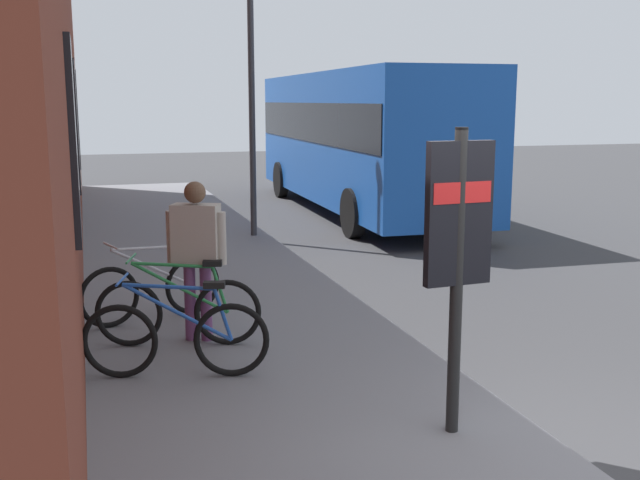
# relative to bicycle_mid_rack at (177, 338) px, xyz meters

# --- Properties ---
(ground) EXTENTS (60.00, 60.00, 0.00)m
(ground) POSITION_rel_bicycle_mid_rack_xyz_m (3.40, -3.66, -0.51)
(ground) COLOR #38383A
(sidewalk_pavement) EXTENTS (24.00, 3.50, 0.12)m
(sidewalk_pavement) POSITION_rel_bicycle_mid_rack_xyz_m (5.40, -0.91, -0.45)
(sidewalk_pavement) COLOR slate
(sidewalk_pavement) RESTS_ON ground
(station_facade) EXTENTS (22.00, 0.65, 7.21)m
(station_facade) POSITION_rel_bicycle_mid_rack_xyz_m (6.39, 1.14, 3.09)
(station_facade) COLOR brown
(station_facade) RESTS_ON ground
(bicycle_mid_rack) EXTENTS (0.62, 1.72, 0.97)m
(bicycle_mid_rack) POSITION_rel_bicycle_mid_rack_xyz_m (0.00, 0.00, 0.00)
(bicycle_mid_rack) COLOR black
(bicycle_mid_rack) RESTS_ON sidewalk_pavement
(bicycle_by_door) EXTENTS (0.61, 1.73, 0.97)m
(bicycle_by_door) POSITION_rel_bicycle_mid_rack_xyz_m (0.95, -0.14, -0.00)
(bicycle_by_door) COLOR black
(bicycle_by_door) RESTS_ON sidewalk_pavement
(bicycle_end_of_row) EXTENTS (0.66, 1.71, 0.97)m
(bicycle_end_of_row) POSITION_rel_bicycle_mid_rack_xyz_m (2.00, 0.04, -0.00)
(bicycle_end_of_row) COLOR black
(bicycle_end_of_row) RESTS_ON sidewalk_pavement
(transit_info_sign) EXTENTS (0.13, 0.55, 2.40)m
(transit_info_sign) POSITION_rel_bicycle_mid_rack_xyz_m (-1.85, -1.94, 1.21)
(transit_info_sign) COLOR black
(transit_info_sign) RESTS_ON sidewalk_pavement
(city_bus) EXTENTS (10.58, 2.93, 3.35)m
(city_bus) POSITION_rel_bicycle_mid_rack_xyz_m (10.44, -5.66, 1.41)
(city_bus) COLOR #1951B2
(city_bus) RESTS_ON ground
(pedestrian_by_facade) EXTENTS (0.44, 0.61, 1.75)m
(pedestrian_by_facade) POSITION_rel_bicycle_mid_rack_xyz_m (1.09, -0.36, 0.68)
(pedestrian_by_facade) COLOR #723F72
(pedestrian_by_facade) RESTS_ON sidewalk_pavement
(street_lamp) EXTENTS (0.28, 0.28, 5.15)m
(street_lamp) POSITION_rel_bicycle_mid_rack_xyz_m (7.34, -2.36, 2.67)
(street_lamp) COLOR #333338
(street_lamp) RESTS_ON sidewalk_pavement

